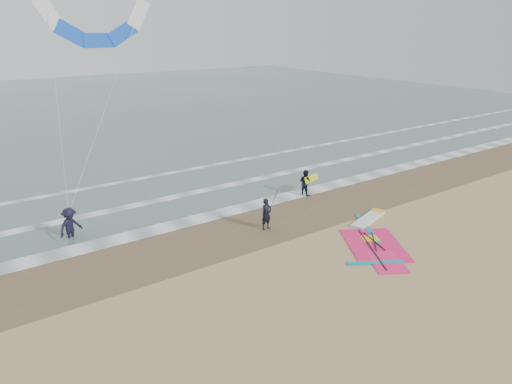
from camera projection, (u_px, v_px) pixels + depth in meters
ground at (337, 273)px, 18.90m from camera, size 120.00×120.00×0.00m
sea_water at (63, 109)px, 56.06m from camera, size 120.00×80.00×0.02m
wet_sand_band at (256, 224)px, 23.54m from camera, size 120.00×5.00×0.01m
foam_waterline at (213, 198)px, 26.97m from camera, size 120.00×9.15×0.02m
windsurf_rig at (374, 237)px, 21.98m from camera, size 5.97×5.65×0.14m
person_standing at (266, 214)px, 22.72m from camera, size 0.61×0.43×1.62m
person_walking at (305, 182)px, 27.38m from camera, size 0.76×0.89×1.57m
person_wading at (70, 220)px, 21.67m from camera, size 1.42×1.17×1.90m
held_pole at (271, 206)px, 22.75m from camera, size 0.17×0.86×1.82m
carried_kiteboard at (311, 178)px, 27.44m from camera, size 1.30×0.51×0.39m
surf_kite at (97, 27)px, 23.79m from camera, size 6.58×4.22×9.83m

